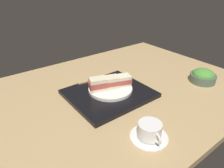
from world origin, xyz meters
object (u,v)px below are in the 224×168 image
Objects in this scene: sandwich_far at (98,84)px; coffee_cup at (150,132)px; salad_bowl at (203,76)px; chopsticks_pair at (95,79)px; sandwich_near at (122,81)px; sandwich_middle at (110,82)px; sandwich_plate at (110,89)px.

coffee_cup is (1.45, 34.49, -3.62)cm from sandwich_far.
salad_bowl reaches higher than chopsticks_pair.
sandwich_near is 1.01× the size of sandwich_middle.
salad_bowl is (-47.28, 20.05, -3.03)cm from sandwich_middle.
coffee_cup is at bearing 81.08° from chopsticks_pair.
sandwich_near is 45.28cm from salad_bowl.
sandwich_middle reaches higher than coffee_cup.
sandwich_plate is at bearing -102.76° from coffee_cup.
coffee_cup is (7.42, 32.76, 0.15)cm from sandwich_plate.
coffee_cup reaches higher than sandwich_plate.
sandwich_near is 16.95cm from chopsticks_pair.
sandwich_near is 0.50× the size of chopsticks_pair.
sandwich_far is at bearing -16.15° from sandwich_near.
sandwich_near is at bearing 163.85° from sandwich_plate.
sandwich_plate is 7.08cm from sandwich_near.
sandwich_far is at bearing -16.15° from sandwich_plate.
sandwich_middle is 33.77cm from coffee_cup.
coffee_cup is at bearing 87.60° from sandwich_far.
sandwich_near reaches higher than sandwich_plate.
sandwich_middle reaches higher than chopsticks_pair.
chopsticks_pair is at bearing -116.10° from sandwich_far.
salad_bowl is (-53.25, 21.78, -3.19)cm from sandwich_far.
chopsticks_pair is at bearing -68.31° from sandwich_near.
sandwich_far is at bearing -16.15° from sandwich_middle.
chopsticks_pair is (-5.83, -11.90, -4.14)cm from sandwich_far.
sandwich_middle is 0.49× the size of chopsticks_pair.
coffee_cup is (54.70, 12.72, -0.43)cm from salad_bowl.
sandwich_middle is 6.22cm from sandwich_far.
salad_bowl is at bearing -166.91° from coffee_cup.
sandwich_near is (-5.97, 1.73, 3.39)cm from sandwich_plate.
sandwich_middle is at bearing -102.76° from coffee_cup.
chopsticks_pair is at bearing -89.41° from sandwich_plate.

